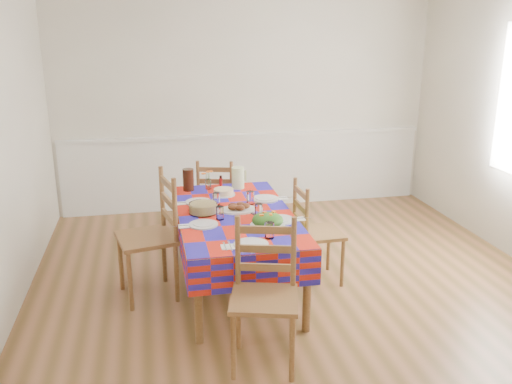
% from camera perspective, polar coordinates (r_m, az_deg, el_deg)
% --- Properties ---
extents(room, '(4.58, 5.08, 2.78)m').
position_cam_1_polar(room, '(4.13, 5.27, 5.68)').
color(room, brown).
rests_on(room, ground).
extents(wainscot, '(4.41, 0.06, 0.92)m').
position_cam_1_polar(wainscot, '(6.68, -1.00, 2.54)').
color(wainscot, white).
rests_on(wainscot, room).
extents(dining_table, '(0.94, 1.75, 0.68)m').
position_cam_1_polar(dining_table, '(4.52, -2.21, -3.07)').
color(dining_table, brown).
rests_on(dining_table, room).
extents(setting_near_head, '(0.40, 0.27, 0.12)m').
position_cam_1_polar(setting_near_head, '(3.87, 0.11, -4.99)').
color(setting_near_head, silver).
rests_on(setting_near_head, dining_table).
extents(setting_left_near, '(0.42, 0.25, 0.11)m').
position_cam_1_polar(setting_left_near, '(4.26, -4.99, -2.97)').
color(setting_left_near, silver).
rests_on(setting_left_near, dining_table).
extents(setting_left_far, '(0.42, 0.25, 0.11)m').
position_cam_1_polar(setting_left_far, '(4.73, -5.46, -0.93)').
color(setting_left_far, silver).
rests_on(setting_left_far, dining_table).
extents(setting_right_near, '(0.45, 0.26, 0.12)m').
position_cam_1_polar(setting_right_near, '(4.33, 1.79, -2.57)').
color(setting_right_near, silver).
rests_on(setting_right_near, dining_table).
extents(setting_right_far, '(0.46, 0.27, 0.12)m').
position_cam_1_polar(setting_right_far, '(4.77, 0.46, -0.68)').
color(setting_right_far, silver).
rests_on(setting_right_far, dining_table).
extents(meat_platter, '(0.32, 0.23, 0.06)m').
position_cam_1_polar(meat_platter, '(4.53, -1.87, -1.67)').
color(meat_platter, silver).
rests_on(meat_platter, dining_table).
extents(salad_platter, '(0.27, 0.27, 0.11)m').
position_cam_1_polar(salad_platter, '(4.18, 1.23, -3.04)').
color(salad_platter, silver).
rests_on(salad_platter, dining_table).
extents(pasta_bowl, '(0.24, 0.24, 0.09)m').
position_cam_1_polar(pasta_bowl, '(4.49, -5.57, -1.69)').
color(pasta_bowl, white).
rests_on(pasta_bowl, dining_table).
extents(cake, '(0.21, 0.21, 0.06)m').
position_cam_1_polar(cake, '(4.96, -3.43, -0.00)').
color(cake, silver).
rests_on(cake, dining_table).
extents(serving_utensils, '(0.14, 0.31, 0.01)m').
position_cam_1_polar(serving_utensils, '(4.45, 0.05, -2.30)').
color(serving_utensils, black).
rests_on(serving_utensils, dining_table).
extents(flower_vase, '(0.12, 0.10, 0.19)m').
position_cam_1_polar(flower_vase, '(5.13, -5.08, 1.14)').
color(flower_vase, white).
rests_on(flower_vase, dining_table).
extents(hot_sauce, '(0.03, 0.03, 0.13)m').
position_cam_1_polar(hot_sauce, '(5.15, -3.73, 1.05)').
color(hot_sauce, red).
rests_on(hot_sauce, dining_table).
extents(green_pitcher, '(0.12, 0.12, 0.20)m').
position_cam_1_polar(green_pitcher, '(5.14, -1.91, 1.50)').
color(green_pitcher, beige).
rests_on(green_pitcher, dining_table).
extents(tea_pitcher, '(0.10, 0.10, 0.21)m').
position_cam_1_polar(tea_pitcher, '(5.11, -7.14, 1.29)').
color(tea_pitcher, black).
rests_on(tea_pitcher, dining_table).
extents(name_card, '(0.06, 0.02, 0.01)m').
position_cam_1_polar(name_card, '(3.72, -0.10, -6.27)').
color(name_card, silver).
rests_on(name_card, dining_table).
extents(chair_near, '(0.52, 0.51, 0.98)m').
position_cam_1_polar(chair_near, '(3.59, 0.90, -10.84)').
color(chair_near, brown).
rests_on(chair_near, room).
extents(chair_far, '(0.48, 0.46, 0.89)m').
position_cam_1_polar(chair_far, '(5.60, -4.12, -0.92)').
color(chair_far, brown).
rests_on(chair_far, room).
extents(chair_left, '(0.53, 0.55, 1.04)m').
position_cam_1_polar(chair_left, '(4.51, -10.89, -4.66)').
color(chair_left, brown).
rests_on(chair_left, room).
extents(chair_right, '(0.39, 0.41, 0.90)m').
position_cam_1_polar(chair_right, '(4.73, 6.16, -4.31)').
color(chair_right, brown).
rests_on(chair_right, room).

